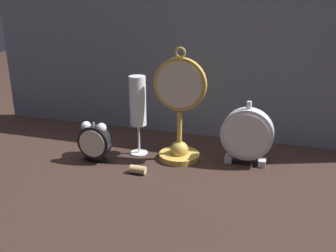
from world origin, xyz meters
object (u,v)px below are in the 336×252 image
at_px(pocket_watch_on_stand, 180,117).
at_px(wine_cork, 138,170).
at_px(champagne_flute, 138,106).
at_px(alarm_clock_twin_bell, 94,140).
at_px(mantel_clock_silver, 247,134).

xyz_separation_m(pocket_watch_on_stand, wine_cork, (-0.08, -0.12, -0.11)).
bearing_deg(wine_cork, champagne_flute, 110.44).
xyz_separation_m(champagne_flute, wine_cork, (0.05, -0.13, -0.14)).
bearing_deg(champagne_flute, pocket_watch_on_stand, -1.01).
distance_m(pocket_watch_on_stand, wine_cork, 0.19).
bearing_deg(wine_cork, alarm_clock_twin_bell, 165.55).
bearing_deg(champagne_flute, mantel_clock_silver, 3.52).
bearing_deg(mantel_clock_silver, pocket_watch_on_stand, -173.45).
bearing_deg(champagne_flute, alarm_clock_twin_bell, -136.68).
bearing_deg(mantel_clock_silver, wine_cork, -150.80).
distance_m(champagne_flute, wine_cork, 0.19).
distance_m(pocket_watch_on_stand, champagne_flute, 0.13).
height_order(pocket_watch_on_stand, wine_cork, pocket_watch_on_stand).
xyz_separation_m(pocket_watch_on_stand, champagne_flute, (-0.12, 0.00, 0.02)).
bearing_deg(wine_cork, mantel_clock_silver, 29.20).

